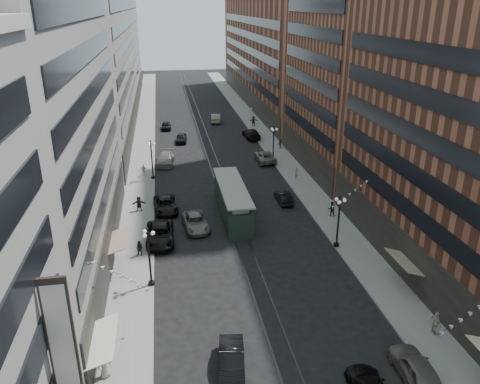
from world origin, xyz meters
TOP-DOWN VIEW (x-y plane):
  - ground at (0.00, 60.00)m, footprint 220.00×220.00m
  - sidewalk_west at (-11.00, 70.00)m, footprint 4.00×180.00m
  - sidewalk_east at (11.00, 70.00)m, footprint 4.00×180.00m
  - rail_west at (-0.70, 70.00)m, footprint 0.12×180.00m
  - rail_east at (0.70, 70.00)m, footprint 0.12×180.00m
  - building_west_mid at (-17.00, 33.00)m, footprint 8.00×36.00m
  - building_west_far at (-17.00, 96.00)m, footprint 8.00×90.00m
  - building_east_mid at (17.00, 28.00)m, footprint 8.00×30.00m
  - building_east_tower at (17.00, 56.00)m, footprint 8.00×26.00m
  - building_east_far at (17.00, 105.00)m, footprint 8.00×72.00m
  - lamppost_sw_far at (-9.20, 28.00)m, footprint 1.03×1.14m
  - lamppost_sw_mid at (-9.20, 55.00)m, footprint 1.03×1.14m
  - lamppost_se_far at (9.20, 32.00)m, footprint 1.03×1.14m
  - lamppost_se_mid at (9.20, 60.00)m, footprint 1.03×1.14m
  - streetcar at (0.00, 41.50)m, footprint 2.91×13.13m
  - car_2 at (-8.36, 36.11)m, footprint 2.88×6.14m
  - car_4 at (7.97, 13.97)m, footprint 2.36×5.31m
  - car_5 at (-3.79, 16.82)m, footprint 2.28×4.98m
  - pedestrian_1 at (-12.09, 17.51)m, footprint 0.98×0.74m
  - pedestrian_2 at (-10.32, 33.26)m, footprint 0.88×0.67m
  - pedestrian_4 at (11.62, 17.94)m, footprint 0.68×1.16m
  - car_7 at (-7.63, 43.92)m, footprint 3.07×5.80m
  - car_8 at (-7.35, 61.49)m, footprint 3.12×6.29m
  - car_9 at (-6.80, 82.92)m, footprint 1.86×4.46m
  - car_10 at (6.80, 44.05)m, footprint 1.51×4.21m
  - car_11 at (7.95, 60.20)m, footprint 2.67×5.77m
  - car_12 at (8.40, 73.87)m, footprint 2.80×6.07m
  - car_13 at (-4.36, 73.23)m, footprint 2.25×4.70m
  - car_14 at (3.44, 87.21)m, footprint 2.43×5.47m
  - pedestrian_5 at (-10.74, 44.16)m, footprint 1.66×0.51m
  - pedestrian_6 at (-10.48, 56.34)m, footprint 1.06×0.65m
  - pedestrian_7 at (11.17, 39.04)m, footprint 0.91×0.58m
  - pedestrian_8 at (10.49, 51.46)m, footprint 0.80×0.77m
  - pedestrian_9 at (11.99, 66.38)m, footprint 1.15×0.84m
  - car_extra_0 at (-4.50, 38.62)m, footprint 3.01×5.65m
  - pedestrian_extra_0 at (11.94, 92.57)m, footprint 0.68×1.07m
  - pedestrian_extra_1 at (10.44, 82.33)m, footprint 1.82×0.56m

SIDE VIEW (x-z plane):
  - ground at x=0.00m, z-range 0.00..0.00m
  - rail_west at x=-0.70m, z-range 0.00..0.02m
  - rail_east at x=0.70m, z-range 0.00..0.02m
  - sidewalk_west at x=-11.00m, z-range 0.00..0.15m
  - sidewalk_east at x=11.00m, z-range 0.00..0.15m
  - car_10 at x=6.80m, z-range 0.00..1.38m
  - car_9 at x=-6.80m, z-range 0.00..1.51m
  - car_extra_0 at x=-4.50m, z-range 0.00..1.51m
  - car_13 at x=-4.36m, z-range 0.00..1.55m
  - car_7 at x=-7.63m, z-range 0.00..1.55m
  - car_5 at x=-3.79m, z-range 0.00..1.58m
  - car_11 at x=7.95m, z-range 0.00..1.60m
  - car_2 at x=-8.36m, z-range 0.00..1.70m
  - car_12 at x=8.40m, z-range 0.00..1.72m
  - car_14 at x=3.44m, z-range 0.00..1.75m
  - car_8 at x=-7.35m, z-range 0.00..1.76m
  - car_4 at x=7.97m, z-range 0.00..1.77m
  - pedestrian_extra_0 at x=11.94m, z-range 0.15..1.69m
  - pedestrian_2 at x=-10.32m, z-range 0.15..1.75m
  - pedestrian_9 at x=11.99m, z-range 0.15..1.79m
  - pedestrian_6 at x=-10.48m, z-range 0.15..1.83m
  - pedestrian_7 at x=11.17m, z-range 0.15..1.92m
  - pedestrian_5 at x=-10.74m, z-range 0.15..1.93m
  - pedestrian_1 at x=-12.09m, z-range 0.15..1.93m
  - pedestrian_8 at x=10.49m, z-range 0.15..1.99m
  - pedestrian_4 at x=11.62m, z-range 0.15..2.02m
  - pedestrian_extra_1 at x=10.44m, z-range 0.15..2.10m
  - streetcar at x=0.00m, z-range -0.14..3.49m
  - lamppost_sw_far at x=-9.20m, z-range 0.34..5.86m
  - lamppost_sw_mid at x=-9.20m, z-range 0.34..5.86m
  - lamppost_se_far at x=9.20m, z-range 0.34..5.86m
  - lamppost_se_mid at x=9.20m, z-range 0.34..5.86m
  - building_east_mid at x=17.00m, z-range 0.00..24.00m
  - building_east_far at x=17.00m, z-range 0.00..24.00m
  - building_west_far at x=-17.00m, z-range 0.00..26.00m
  - building_west_mid at x=-17.00m, z-range 0.00..28.00m
  - building_east_tower at x=17.00m, z-range 0.00..42.00m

